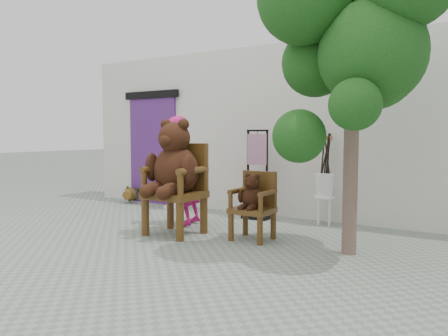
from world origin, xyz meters
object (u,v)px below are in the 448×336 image
object	(u,v)px
chair_small	(254,199)
chair_big	(175,170)
stool_bucket	(325,184)
tree	(358,37)
display_stand	(257,184)
cafe_table	(175,185)
person	(182,171)

from	to	relation	value
chair_small	chair_big	bearing A→B (deg)	-163.52
stool_bucket	tree	xyz separation A→B (m)	(0.91, -1.55, 1.90)
chair_small	display_stand	size ratio (longest dim) A/B	0.61
cafe_table	display_stand	bearing A→B (deg)	-3.66
chair_big	tree	distance (m)	2.97
person	cafe_table	distance (m)	1.71
chair_small	stool_bucket	size ratio (longest dim) A/B	0.64
cafe_table	stool_bucket	world-z (taller)	stool_bucket
chair_big	chair_small	xyz separation A→B (m)	(1.10, 0.33, -0.38)
stool_bucket	chair_small	bearing A→B (deg)	-108.09
chair_small	cafe_table	world-z (taller)	chair_small
stool_bucket	tree	bearing A→B (deg)	-59.69
chair_big	person	xyz separation A→B (m)	(-0.33, 0.58, -0.07)
stool_bucket	tree	size ratio (longest dim) A/B	0.41
tree	chair_big	bearing A→B (deg)	-174.31
chair_small	cafe_table	bearing A→B (deg)	150.08
person	stool_bucket	xyz separation A→B (m)	(1.91, 1.22, -0.22)
chair_small	tree	xyz separation A→B (m)	(1.39, -0.08, 1.99)
chair_big	chair_small	world-z (taller)	chair_big
chair_small	stool_bucket	distance (m)	1.55
display_stand	tree	xyz separation A→B (m)	(2.05, -1.43, 1.96)
person	display_stand	bearing A→B (deg)	131.21
person	stool_bucket	bearing A→B (deg)	108.79
stool_bucket	cafe_table	bearing A→B (deg)	-179.95
chair_big	stool_bucket	world-z (taller)	chair_big
cafe_table	chair_small	bearing A→B (deg)	-29.92
person	display_stand	size ratio (longest dim) A/B	1.13
display_stand	chair_small	bearing A→B (deg)	-64.26
chair_small	display_stand	xyz separation A→B (m)	(-0.66, 1.35, 0.03)
tree	chair_small	bearing A→B (deg)	176.80
chair_small	tree	size ratio (longest dim) A/B	0.26
tree	display_stand	bearing A→B (deg)	145.16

